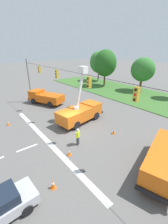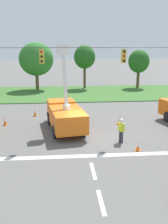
# 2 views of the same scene
# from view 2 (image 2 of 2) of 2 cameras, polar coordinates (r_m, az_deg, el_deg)

# --- Properties ---
(ground_plane) EXTENTS (200.00, 200.00, 0.00)m
(ground_plane) POSITION_cam_2_polar(r_m,az_deg,el_deg) (19.78, 0.14, -5.66)
(ground_plane) COLOR #605E5B
(grass_verge) EXTENTS (56.00, 12.00, 0.10)m
(grass_verge) POSITION_cam_2_polar(r_m,az_deg,el_deg) (37.14, -2.36, 4.12)
(grass_verge) COLOR #3D6B2D
(grass_verge) RESTS_ON ground
(lane_markings) EXTENTS (17.60, 15.25, 0.01)m
(lane_markings) POSITION_cam_2_polar(r_m,az_deg,el_deg) (15.45, 1.76, -11.76)
(lane_markings) COLOR silver
(lane_markings) RESTS_ON ground
(signal_gantry) EXTENTS (26.20, 0.33, 7.20)m
(signal_gantry) POSITION_cam_2_polar(r_m,az_deg,el_deg) (18.68, -0.06, 7.63)
(signal_gantry) COLOR slate
(signal_gantry) RESTS_ON ground
(tree_centre) EXTENTS (5.05, 4.35, 7.07)m
(tree_centre) POSITION_cam_2_polar(r_m,az_deg,el_deg) (39.96, -10.37, 11.23)
(tree_centre) COLOR brown
(tree_centre) RESTS_ON ground
(tree_east) EXTENTS (3.26, 3.19, 6.64)m
(tree_east) POSITION_cam_2_polar(r_m,az_deg,el_deg) (40.65, 0.13, 11.83)
(tree_east) COLOR brown
(tree_east) RESTS_ON ground
(tree_far_east) EXTENTS (3.26, 3.08, 5.96)m
(tree_far_east) POSITION_cam_2_polar(r_m,az_deg,el_deg) (42.11, 11.85, 10.69)
(tree_far_east) COLOR brown
(tree_far_east) RESTS_ON ground
(utility_truck_bucket_lift) EXTENTS (3.32, 6.59, 6.83)m
(utility_truck_bucket_lift) POSITION_cam_2_polar(r_m,az_deg,el_deg) (21.31, -4.11, -0.37)
(utility_truck_bucket_lift) COLOR orange
(utility_truck_bucket_lift) RESTS_ON ground
(road_worker) EXTENTS (0.39, 0.60, 1.77)m
(road_worker) POSITION_cam_2_polar(r_m,az_deg,el_deg) (18.77, 8.13, -3.71)
(road_worker) COLOR #383842
(road_worker) RESTS_ON ground
(traffic_cone_foreground_left) EXTENTS (0.36, 0.36, 0.59)m
(traffic_cone_foreground_left) POSITION_cam_2_polar(r_m,az_deg,el_deg) (17.85, 11.68, -7.33)
(traffic_cone_foreground_left) COLOR orange
(traffic_cone_foreground_left) RESTS_ON ground
(traffic_cone_foreground_right) EXTENTS (0.36, 0.36, 0.71)m
(traffic_cone_foreground_right) POSITION_cam_2_polar(r_m,az_deg,el_deg) (23.74, -16.83, -1.92)
(traffic_cone_foreground_right) COLOR orange
(traffic_cone_foreground_right) RESTS_ON ground
(traffic_cone_mid_right) EXTENTS (0.36, 0.36, 0.72)m
(traffic_cone_mid_right) POSITION_cam_2_polar(r_m,az_deg,el_deg) (25.98, -10.63, -0.10)
(traffic_cone_mid_right) COLOR orange
(traffic_cone_mid_right) RESTS_ON ground
(traffic_cone_lane_edge_b) EXTENTS (0.36, 0.36, 0.63)m
(traffic_cone_lane_edge_b) POSITION_cam_2_polar(r_m,az_deg,el_deg) (23.14, 7.59, -1.94)
(traffic_cone_lane_edge_b) COLOR orange
(traffic_cone_lane_edge_b) RESTS_ON ground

